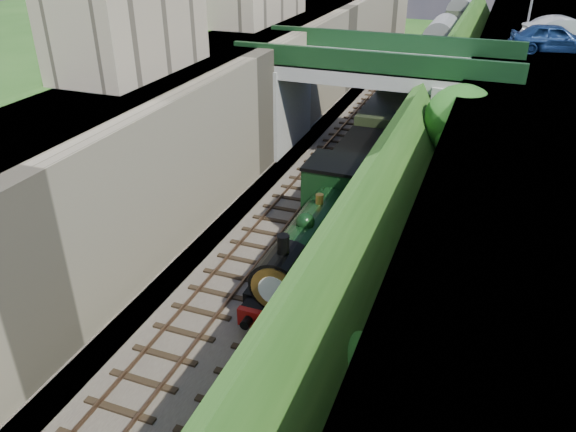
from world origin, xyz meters
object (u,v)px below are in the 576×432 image
Objects in this scene: car_blue at (554,38)px; car_silver at (565,31)px; locomotive at (317,235)px; tender at (361,174)px; tree at (463,123)px; road_bridge at (385,96)px.

car_blue is 0.97× the size of car_silver.
locomotive is 7.37m from tender.
car_blue is 0.49× the size of locomotive.
car_blue is 3.17m from car_silver.
tree is 10.04m from locomotive.
locomotive reaches higher than tender.
car_silver is at bearing 41.18° from road_bridge.
car_silver is (4.79, 13.74, 2.46)m from tree.
car_blue reaches higher than car_silver.
road_bridge is 13.31m from car_silver.
locomotive is at bearing 146.26° from car_blue.
tender is (-4.71, -1.06, -3.03)m from tree.
road_bridge is 2.42× the size of tree.
tree is at bearing 60.77° from locomotive.
car_blue is at bearing 143.21° from car_silver.
locomotive is at bearing -88.92° from road_bridge.
car_blue is at bearing 31.44° from road_bridge.
road_bridge is at bearing 91.08° from locomotive.
car_blue reaches higher than road_bridge.
car_blue is 21.62m from locomotive.
car_silver is at bearing 66.80° from locomotive.
car_blue is 0.84× the size of tender.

